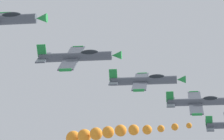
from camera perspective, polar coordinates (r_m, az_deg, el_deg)
The scene contains 4 objects.
smoke_trail_lead at distance 93.04m, azimuth -1.17°, elevation -6.93°, with size 9.84×22.56×2.71m.
airplane_left_inner at distance 78.83m, azimuth 9.41°, elevation -3.40°, with size 8.09×10.35×5.69m.
airplane_right_inner at distance 71.76m, azimuth 3.57°, elevation -1.14°, with size 8.46×10.35×5.08m.
airplane_left_outer at distance 64.62m, azimuth -3.84°, elevation 1.45°, with size 7.95×10.35×5.90m.
Camera 1 is at (64.42, 7.86, 77.77)m, focal length 84.61 mm.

